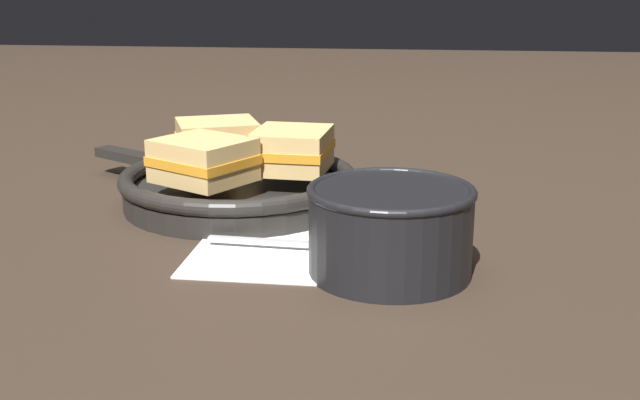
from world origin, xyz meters
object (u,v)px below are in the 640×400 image
object	(u,v)px
sandwich_near_left	(292,150)
sandwich_near_right	(217,140)
skillet	(237,186)
soup_bowl	(391,225)
sandwich_far_left	(203,160)
spoon	(323,245)

from	to	relation	value
sandwich_near_left	sandwich_near_right	xyz separation A→B (m)	(-0.10, 0.04, 0.00)
skillet	sandwich_near_right	world-z (taller)	sandwich_near_right
soup_bowl	sandwich_far_left	xyz separation A→B (m)	(-0.20, 0.14, 0.02)
soup_bowl	sandwich_near_left	world-z (taller)	sandwich_near_left
sandwich_near_right	sandwich_far_left	distance (m)	0.11
sandwich_near_right	sandwich_far_left	xyz separation A→B (m)	(0.01, -0.11, 0.00)
soup_bowl	sandwich_near_left	size ratio (longest dim) A/B	1.48
skillet	sandwich_far_left	distance (m)	0.08
soup_bowl	sandwich_far_left	bearing A→B (deg)	145.74
spoon	sandwich_near_right	bearing A→B (deg)	130.05
sandwich_near_right	skillet	bearing A→B (deg)	-54.86
sandwich_near_left	soup_bowl	bearing A→B (deg)	-59.47
sandwich_near_left	sandwich_near_right	bearing A→B (deg)	155.96
spoon	skillet	bearing A→B (deg)	130.58
skillet	sandwich_far_left	xyz separation A→B (m)	(-0.02, -0.06, 0.04)
skillet	sandwich_far_left	size ratio (longest dim) A/B	2.87
spoon	sandwich_near_right	xyz separation A→B (m)	(-0.15, 0.20, 0.06)
skillet	sandwich_near_left	size ratio (longest dim) A/B	3.55
spoon	sandwich_near_left	xyz separation A→B (m)	(-0.05, 0.16, 0.06)
skillet	sandwich_near_right	xyz separation A→B (m)	(-0.03, 0.05, 0.04)
sandwich_far_left	spoon	bearing A→B (deg)	-34.30
soup_bowl	skillet	world-z (taller)	soup_bowl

